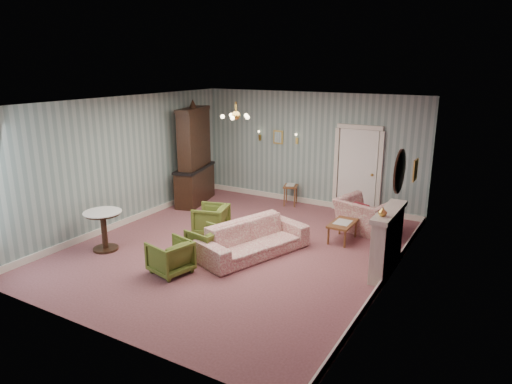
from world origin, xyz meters
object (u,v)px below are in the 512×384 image
Objects in this scene: wingback_chair at (366,210)px; dresser at (194,153)px; coffee_table at (342,231)px; olive_chair_a at (170,255)px; olive_chair_c at (211,218)px; sofa_chintz at (254,233)px; fireplace at (387,241)px; olive_chair_b at (207,241)px; side_table_black at (393,232)px; pedestal_table at (104,231)px.

dresser is at bearing 16.74° from wingback_chair.
coffee_table is (4.34, -0.67, -1.12)m from dresser.
coffee_table is at bearing -23.34° from dresser.
olive_chair_a is at bearing -73.08° from dresser.
olive_chair_c reaches higher than olive_chair_a.
sofa_chintz is 2.77m from wingback_chair.
fireplace reaches higher than sofa_chintz.
sofa_chintz is 1.99m from coffee_table.
sofa_chintz is (0.86, 1.43, 0.10)m from olive_chair_a.
sofa_chintz reaches higher than olive_chair_b.
olive_chair_c is 1.28× the size of side_table_black.
side_table_black is at bearing 139.03° from olive_chair_b.
dresser is at bearing -129.76° from olive_chair_b.
dresser is 4.53m from coffee_table.
dresser reaches higher than side_table_black.
fireplace is 1.60m from coffee_table.
sofa_chintz is 0.84× the size of dresser.
side_table_black is 5.80m from pedestal_table.
olive_chair_a is 0.30× the size of sofa_chintz.
sofa_chintz is at bearing -139.79° from side_table_black.
fireplace is 5.40m from pedestal_table.
wingback_chair is at bearing -13.00° from dresser.
coffee_table is (2.63, 1.01, -0.14)m from olive_chair_c.
wingback_chair is 2.05m from fireplace.
sofa_chintz is at bearing 72.91° from wingback_chair.
pedestal_table is at bearing -60.27° from olive_chair_b.
pedestal_table is (-1.97, -0.73, 0.08)m from olive_chair_b.
olive_chair_a is 1.68m from sofa_chintz.
olive_chair_c is 2.59m from dresser.
side_table_black is (3.59, 1.33, -0.08)m from olive_chair_c.
coffee_table is 1.47× the size of side_table_black.
wingback_chair is 1.42× the size of coffee_table.
olive_chair_b is 3.30m from fireplace.
fireplace is 1.74× the size of pedestal_table.
pedestal_table is (-4.87, -3.15, 0.13)m from side_table_black.
coffee_table is at bearing -19.19° from sofa_chintz.
olive_chair_c is 3.81m from fireplace.
olive_chair_c is at bearing -59.07° from dresser.
wingback_chair reaches higher than sofa_chintz.
sofa_chintz is 2.80× the size of coffee_table.
sofa_chintz reaches higher than side_table_black.
dresser reaches higher than sofa_chintz.
pedestal_table is at bearing -50.97° from olive_chair_c.
wingback_chair is at bearing 73.59° from coffee_table.
coffee_table is 1.02m from side_table_black.
sofa_chintz is (0.70, 0.55, 0.11)m from olive_chair_b.
dresser is 3.33× the size of coffee_table.
olive_chair_b is 0.81× the size of pedestal_table.
wingback_chair is 2.09× the size of side_table_black.
wingback_chair is 1.41× the size of pedestal_table.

